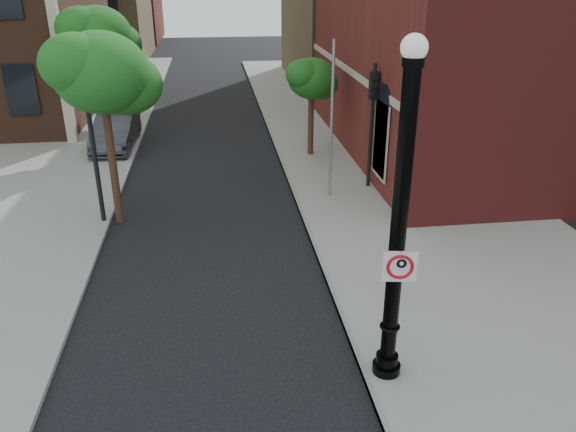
{
  "coord_description": "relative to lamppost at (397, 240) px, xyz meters",
  "views": [
    {
      "loc": [
        -0.59,
        -8.77,
        7.32
      ],
      "look_at": [
        0.85,
        2.0,
        2.51
      ],
      "focal_mm": 35.0,
      "sensor_mm": 36.0,
      "label": 1
    }
  ],
  "objects": [
    {
      "name": "ground",
      "position": [
        -2.47,
        0.31,
        -2.97
      ],
      "size": [
        120.0,
        120.0,
        0.0
      ],
      "primitive_type": "plane",
      "color": "black",
      "rests_on": "ground"
    },
    {
      "name": "traffic_signal_right",
      "position": [
        2.33,
        10.0,
        0.03
      ],
      "size": [
        0.3,
        0.37,
        4.45
      ],
      "rotation": [
        0.0,
        0.0,
        0.08
      ],
      "color": "black",
      "rests_on": "ground"
    },
    {
      "name": "lamppost",
      "position": [
        0.0,
        0.0,
        0.0
      ],
      "size": [
        0.54,
        0.54,
        6.44
      ],
      "color": "black",
      "rests_on": "ground"
    },
    {
      "name": "sidewalk_right",
      "position": [
        3.53,
        10.31,
        -2.91
      ],
      "size": [
        8.0,
        60.0,
        0.12
      ],
      "primitive_type": "cube",
      "color": "gray",
      "rests_on": "ground"
    },
    {
      "name": "utility_pole",
      "position": [
        0.77,
        9.32,
        -0.31
      ],
      "size": [
        0.11,
        0.11,
        5.32
      ],
      "primitive_type": "cylinder",
      "color": "#999999",
      "rests_on": "ground"
    },
    {
      "name": "street_tree_b",
      "position": [
        -7.65,
        16.89,
        1.74
      ],
      "size": [
        3.31,
        2.99,
        5.96
      ],
      "color": "#372016",
      "rests_on": "ground"
    },
    {
      "name": "street_tree_c",
      "position": [
        0.93,
        14.09,
        0.24
      ],
      "size": [
        2.27,
        2.05,
        4.09
      ],
      "color": "#372016",
      "rests_on": "ground"
    },
    {
      "name": "street_tree_a",
      "position": [
        -6.14,
        8.28,
        1.59
      ],
      "size": [
        3.21,
        2.9,
        5.78
      ],
      "color": "#372016",
      "rests_on": "ground"
    },
    {
      "name": "traffic_signal_left",
      "position": [
        -6.65,
        8.12,
        0.35
      ],
      "size": [
        0.31,
        0.4,
        4.94
      ],
      "rotation": [
        0.0,
        0.0,
        0.01
      ],
      "color": "black",
      "rests_on": "ground"
    },
    {
      "name": "no_parking_sign",
      "position": [
        0.03,
        -0.16,
        -0.44
      ],
      "size": [
        0.6,
        0.14,
        0.61
      ],
      "rotation": [
        0.0,
        0.0,
        -0.17
      ],
      "color": "white",
      "rests_on": "ground"
    },
    {
      "name": "parked_car",
      "position": [
        -7.38,
        16.33,
        -2.23
      ],
      "size": [
        1.7,
        4.57,
        1.49
      ],
      "primitive_type": "imported",
      "rotation": [
        0.0,
        0.0,
        -0.03
      ],
      "color": "#313136",
      "rests_on": "ground"
    },
    {
      "name": "curb_edge",
      "position": [
        -0.42,
        10.31,
        -2.9
      ],
      "size": [
        0.1,
        60.0,
        0.14
      ],
      "primitive_type": "cube",
      "color": "gray",
      "rests_on": "ground"
    },
    {
      "name": "sidewalk_left",
      "position": [
        -11.47,
        18.31,
        -2.91
      ],
      "size": [
        10.0,
        50.0,
        0.12
      ],
      "primitive_type": "cube",
      "color": "gray",
      "rests_on": "ground"
    }
  ]
}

